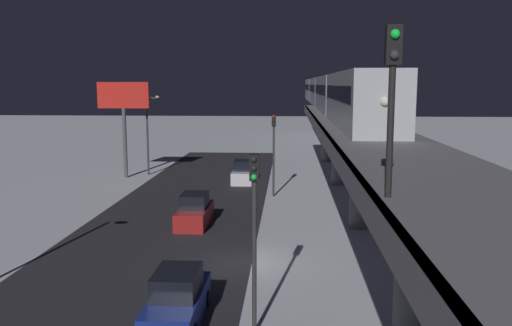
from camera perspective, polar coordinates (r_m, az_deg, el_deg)
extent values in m
plane|color=silver|center=(26.70, -1.49, -10.62)|extent=(240.00, 240.00, 0.00)
cube|color=#28282D|center=(27.58, -12.09, -10.17)|extent=(11.00, 84.26, 0.01)
cube|color=slate|center=(25.71, 13.47, 1.39)|extent=(5.00, 84.26, 0.80)
cube|color=#38383D|center=(25.41, 8.17, 1.45)|extent=(0.24, 82.58, 0.80)
cylinder|color=slate|center=(60.72, 7.72, 2.64)|extent=(1.40, 1.40, 5.27)
cylinder|color=slate|center=(46.81, 8.95, 0.89)|extent=(1.40, 1.40, 5.27)
cylinder|color=slate|center=(33.03, 11.21, -2.33)|extent=(1.40, 1.40, 5.27)
cylinder|color=slate|center=(19.63, 16.70, -10.01)|extent=(1.40, 1.40, 5.27)
cube|color=#B7BABF|center=(34.49, 11.01, 6.71)|extent=(2.90, 18.00, 3.40)
cube|color=black|center=(34.48, 11.03, 7.39)|extent=(2.94, 16.20, 0.90)
cube|color=#B7BABF|center=(52.98, 8.41, 7.34)|extent=(2.90, 18.00, 3.40)
cube|color=black|center=(52.98, 8.42, 7.78)|extent=(2.94, 16.20, 0.90)
cube|color=#B7BABF|center=(71.53, 7.16, 7.64)|extent=(2.90, 18.00, 3.40)
cube|color=black|center=(71.53, 7.16, 7.97)|extent=(2.94, 16.20, 0.90)
cube|color=#B7BABF|center=(90.10, 6.42, 7.81)|extent=(2.90, 18.00, 3.40)
cube|color=black|center=(90.10, 6.42, 8.07)|extent=(2.94, 16.20, 0.90)
sphere|color=white|center=(25.54, 13.64, 6.45)|extent=(0.44, 0.44, 0.44)
cylinder|color=black|center=(12.83, 14.19, 3.44)|extent=(0.16, 0.16, 3.20)
cube|color=black|center=(12.82, 14.52, 12.15)|extent=(0.36, 0.28, 0.90)
sphere|color=#19F23F|center=(12.68, 14.70, 13.23)|extent=(0.22, 0.22, 0.22)
sphere|color=#333333|center=(12.64, 14.62, 11.16)|extent=(0.22, 0.22, 0.22)
cube|color=navy|center=(20.56, -8.41, -15.08)|extent=(1.80, 4.76, 1.10)
cube|color=black|center=(20.19, -8.48, -12.51)|extent=(1.58, 2.29, 0.87)
cylinder|color=black|center=(22.15, -9.82, -13.98)|extent=(0.20, 0.64, 0.64)
cylinder|color=black|center=(21.84, -5.31, -14.23)|extent=(0.20, 0.64, 0.64)
cube|color=#A51E1E|center=(33.69, -6.60, -5.64)|extent=(1.80, 4.52, 1.10)
cube|color=black|center=(33.47, -6.63, -4.00)|extent=(1.58, 2.17, 0.87)
cube|color=silver|center=(47.66, -1.40, -1.41)|extent=(1.80, 4.18, 1.10)
cube|color=black|center=(47.50, -1.40, -0.24)|extent=(1.58, 2.01, 0.87)
cylinder|color=#2D2D2D|center=(18.67, -0.18, -10.22)|extent=(0.16, 0.16, 5.50)
cube|color=black|center=(17.91, -0.18, -0.47)|extent=(0.32, 0.32, 0.90)
sphere|color=black|center=(17.68, -0.22, 0.40)|extent=(0.20, 0.20, 0.20)
sphere|color=black|center=(17.73, -0.22, -0.56)|extent=(0.20, 0.20, 0.20)
sphere|color=#19E53F|center=(17.78, -0.22, -1.52)|extent=(0.20, 0.20, 0.20)
cylinder|color=#2D2D2D|center=(41.31, 1.90, 0.14)|extent=(0.16, 0.16, 5.50)
cube|color=black|center=(40.97, 1.92, 4.58)|extent=(0.32, 0.32, 0.90)
sphere|color=red|center=(40.77, 1.92, 4.98)|extent=(0.20, 0.20, 0.20)
sphere|color=black|center=(40.79, 1.91, 4.56)|extent=(0.20, 0.20, 0.20)
sphere|color=black|center=(40.81, 1.91, 4.14)|extent=(0.20, 0.20, 0.20)
cylinder|color=#4C4C51|center=(51.15, -13.87, 2.08)|extent=(0.36, 0.36, 6.50)
cube|color=red|center=(50.86, -14.05, 7.06)|extent=(4.80, 0.30, 2.40)
cylinder|color=#38383D|center=(52.17, -11.55, 2.83)|extent=(0.20, 0.20, 7.50)
ellipsoid|color=#F4E5B2|center=(51.74, -10.82, 6.96)|extent=(0.90, 0.44, 0.30)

